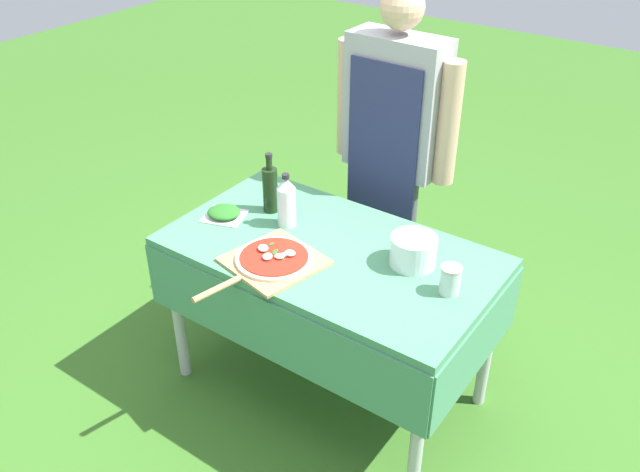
# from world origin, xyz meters

# --- Properties ---
(ground_plane) EXTENTS (12.00, 12.00, 0.00)m
(ground_plane) POSITION_xyz_m (0.00, 0.00, 0.00)
(ground_plane) COLOR #386B23
(prep_table) EXTENTS (1.32, 0.75, 0.75)m
(prep_table) POSITION_xyz_m (0.00, 0.00, 0.65)
(prep_table) COLOR #478960
(prep_table) RESTS_ON ground
(person_cook) EXTENTS (0.61, 0.21, 1.62)m
(person_cook) POSITION_xyz_m (-0.10, 0.65, 0.96)
(person_cook) COLOR #4C4C51
(person_cook) RESTS_ON ground
(pizza_on_peel) EXTENTS (0.39, 0.55, 0.06)m
(pizza_on_peel) POSITION_xyz_m (-0.12, -0.21, 0.76)
(pizza_on_peel) COLOR tan
(pizza_on_peel) RESTS_ON prep_table
(oil_bottle) EXTENTS (0.06, 0.06, 0.27)m
(oil_bottle) POSITION_xyz_m (-0.37, 0.10, 0.85)
(oil_bottle) COLOR black
(oil_bottle) RESTS_ON prep_table
(water_bottle) EXTENTS (0.08, 0.08, 0.24)m
(water_bottle) POSITION_xyz_m (-0.25, 0.04, 0.86)
(water_bottle) COLOR silver
(water_bottle) RESTS_ON prep_table
(herb_container) EXTENTS (0.20, 0.19, 0.04)m
(herb_container) POSITION_xyz_m (-0.50, -0.06, 0.77)
(herb_container) COLOR silver
(herb_container) RESTS_ON prep_table
(mixing_tub) EXTENTS (0.18, 0.18, 0.12)m
(mixing_tub) POSITION_xyz_m (0.32, 0.09, 0.81)
(mixing_tub) COLOR silver
(mixing_tub) RESTS_ON prep_table
(sauce_jar) EXTENTS (0.08, 0.08, 0.11)m
(sauce_jar) POSITION_xyz_m (0.51, 0.01, 0.80)
(sauce_jar) COLOR silver
(sauce_jar) RESTS_ON prep_table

